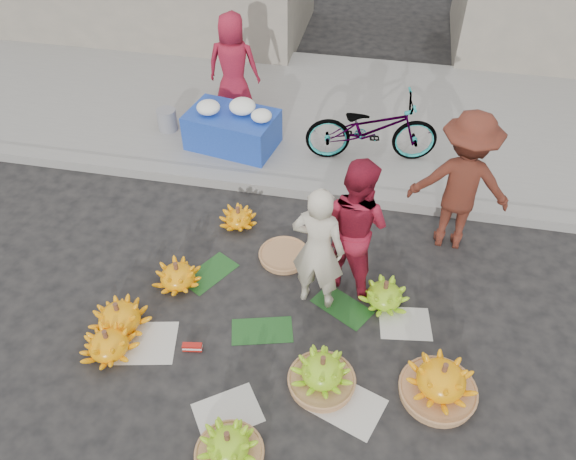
% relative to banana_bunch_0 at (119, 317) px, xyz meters
% --- Properties ---
extents(ground, '(80.00, 80.00, 0.00)m').
position_rel_banana_bunch_0_xyz_m(ground, '(1.59, 0.44, -0.17)').
color(ground, black).
rests_on(ground, ground).
extents(curb, '(40.00, 0.25, 0.15)m').
position_rel_banana_bunch_0_xyz_m(curb, '(1.59, 2.64, -0.09)').
color(curb, gray).
rests_on(curb, ground).
extents(sidewalk, '(40.00, 4.00, 0.12)m').
position_rel_banana_bunch_0_xyz_m(sidewalk, '(1.59, 4.74, -0.11)').
color(sidewalk, gray).
rests_on(sidewalk, ground).
extents(newspaper_scatter, '(3.20, 1.80, 0.00)m').
position_rel_banana_bunch_0_xyz_m(newspaper_scatter, '(1.59, -0.36, -0.17)').
color(newspaper_scatter, beige).
rests_on(newspaper_scatter, ground).
extents(banana_leaves, '(2.00, 1.00, 0.00)m').
position_rel_banana_bunch_0_xyz_m(banana_leaves, '(1.49, 0.64, -0.17)').
color(banana_leaves, '#164318').
rests_on(banana_leaves, ground).
extents(banana_bunch_0, '(0.74, 0.74, 0.38)m').
position_rel_banana_bunch_0_xyz_m(banana_bunch_0, '(0.00, 0.00, 0.00)').
color(banana_bunch_0, '#FFA70C').
rests_on(banana_bunch_0, ground).
extents(banana_bunch_1, '(0.74, 0.74, 0.36)m').
position_rel_banana_bunch_0_xyz_m(banana_bunch_1, '(0.03, -0.33, -0.01)').
color(banana_bunch_1, '#FFA70C').
rests_on(banana_bunch_1, ground).
extents(banana_bunch_2, '(0.66, 0.66, 0.42)m').
position_rel_banana_bunch_0_xyz_m(banana_bunch_2, '(1.53, -1.17, 0.01)').
color(banana_bunch_2, '#9F6B42').
rests_on(banana_bunch_2, ground).
extents(banana_bunch_3, '(0.66, 0.66, 0.45)m').
position_rel_banana_bunch_0_xyz_m(banana_bunch_3, '(2.22, -0.28, 0.02)').
color(banana_bunch_3, '#9F6B42').
rests_on(banana_bunch_3, ground).
extents(banana_bunch_4, '(0.74, 0.74, 0.49)m').
position_rel_banana_bunch_0_xyz_m(banana_bunch_4, '(3.33, -0.17, 0.05)').
color(banana_bunch_4, '#9F6B42').
rests_on(banana_bunch_4, ground).
extents(banana_bunch_5, '(0.56, 0.56, 0.35)m').
position_rel_banana_bunch_0_xyz_m(banana_bunch_5, '(2.74, 0.89, -0.02)').
color(banana_bunch_5, '#73BB1A').
rests_on(banana_bunch_5, ground).
extents(banana_bunch_6, '(0.68, 0.68, 0.35)m').
position_rel_banana_bunch_0_xyz_m(banana_bunch_6, '(0.40, 0.71, -0.02)').
color(banana_bunch_6, '#FFA70C').
rests_on(banana_bunch_6, ground).
extents(banana_bunch_7, '(0.49, 0.49, 0.30)m').
position_rel_banana_bunch_0_xyz_m(banana_bunch_7, '(0.81, 1.84, -0.04)').
color(banana_bunch_7, '#FFA70C').
rests_on(banana_bunch_7, ground).
extents(basket_spare, '(0.71, 0.71, 0.07)m').
position_rel_banana_bunch_0_xyz_m(basket_spare, '(1.50, 1.37, -0.14)').
color(basket_spare, '#9F6B42').
rests_on(basket_spare, ground).
extents(incense_stack, '(0.21, 0.10, 0.08)m').
position_rel_banana_bunch_0_xyz_m(incense_stack, '(0.84, -0.14, -0.12)').
color(incense_stack, '#B21A13').
rests_on(incense_stack, ground).
extents(vendor_cream, '(0.62, 0.46, 1.57)m').
position_rel_banana_bunch_0_xyz_m(vendor_cream, '(1.99, 0.80, 0.62)').
color(vendor_cream, beige).
rests_on(vendor_cream, ground).
extents(vendor_red, '(1.02, 0.94, 1.69)m').
position_rel_banana_bunch_0_xyz_m(vendor_red, '(2.32, 1.18, 0.67)').
color(vendor_red, '#A3192D').
rests_on(vendor_red, ground).
extents(man_striped, '(1.19, 0.71, 1.81)m').
position_rel_banana_bunch_0_xyz_m(man_striped, '(3.45, 2.08, 0.73)').
color(man_striped, maroon).
rests_on(man_striped, ground).
extents(flower_table, '(1.39, 1.01, 0.74)m').
position_rel_banana_bunch_0_xyz_m(flower_table, '(0.31, 3.45, 0.25)').
color(flower_table, '#1939A5').
rests_on(flower_table, sidewalk).
extents(grey_bucket, '(0.30, 0.30, 0.34)m').
position_rel_banana_bunch_0_xyz_m(grey_bucket, '(-0.80, 3.67, 0.12)').
color(grey_bucket, gray).
rests_on(grey_bucket, sidewalk).
extents(flower_vendor, '(0.83, 0.57, 1.63)m').
position_rel_banana_bunch_0_xyz_m(flower_vendor, '(0.11, 4.35, 0.76)').
color(flower_vendor, '#A3192D').
rests_on(flower_vendor, sidewalk).
extents(bicycle, '(0.95, 1.94, 0.98)m').
position_rel_banana_bunch_0_xyz_m(bicycle, '(2.33, 3.52, 0.44)').
color(bicycle, gray).
rests_on(bicycle, sidewalk).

